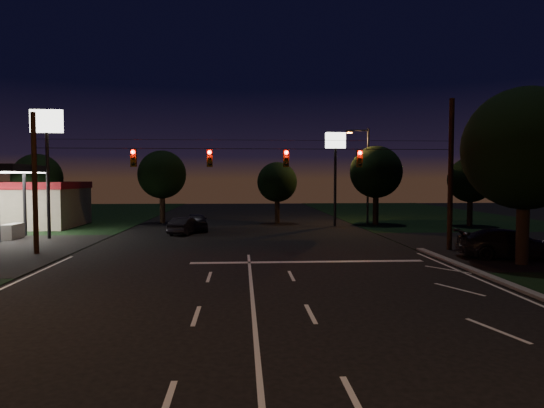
{
  "coord_description": "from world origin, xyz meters",
  "views": [
    {
      "loc": [
        -0.36,
        -13.02,
        4.28
      ],
      "look_at": [
        1.15,
        11.33,
        3.0
      ],
      "focal_mm": 32.0,
      "sensor_mm": 36.0,
      "label": 1
    }
  ],
  "objects": [
    {
      "name": "pole_sign_right",
      "position": [
        8.0,
        30.0,
        6.24
      ],
      "size": [
        1.8,
        0.3,
        8.4
      ],
      "color": "black",
      "rests_on": "ground"
    },
    {
      "name": "car_oncoming_a",
      "position": [
        -4.12,
        26.93,
        0.74
      ],
      "size": [
        2.36,
        4.56,
        1.48
      ],
      "primitive_type": "imported",
      "rotation": [
        0.0,
        0.0,
        3.29
      ],
      "color": "black",
      "rests_on": "ground"
    },
    {
      "name": "utility_pole_right",
      "position": [
        12.0,
        15.0,
        0.0
      ],
      "size": [
        0.3,
        0.3,
        9.0
      ],
      "primitive_type": "cylinder",
      "color": "black",
      "rests_on": "ground"
    },
    {
      "name": "tree_far_e",
      "position": [
        20.02,
        29.11,
        4.11
      ],
      "size": [
        4.0,
        4.0,
        6.18
      ],
      "color": "black",
      "rests_on": "ground"
    },
    {
      "name": "tree_far_b",
      "position": [
        -7.98,
        34.13,
        4.61
      ],
      "size": [
        4.6,
        4.6,
        6.98
      ],
      "color": "black",
      "rests_on": "ground"
    },
    {
      "name": "car_oncoming_b",
      "position": [
        -4.78,
        24.53,
        0.65
      ],
      "size": [
        2.31,
        4.18,
        1.31
      ],
      "primitive_type": "imported",
      "rotation": [
        0.0,
        0.0,
        2.89
      ],
      "color": "black",
      "rests_on": "ground"
    },
    {
      "name": "utility_pole_left",
      "position": [
        -12.0,
        15.0,
        0.0
      ],
      "size": [
        0.28,
        0.28,
        8.0
      ],
      "primitive_type": "cylinder",
      "color": "black",
      "rests_on": "ground"
    },
    {
      "name": "street_light_right_far",
      "position": [
        11.24,
        32.0,
        5.24
      ],
      "size": [
        2.2,
        0.35,
        9.0
      ],
      "color": "black",
      "rests_on": "ground"
    },
    {
      "name": "ground",
      "position": [
        0.0,
        0.0,
        0.0
      ],
      "size": [
        140.0,
        140.0,
        0.0
      ],
      "primitive_type": "plane",
      "color": "black",
      "rests_on": "ground"
    },
    {
      "name": "pole_sign_left_near",
      "position": [
        -14.0,
        22.0,
        6.98
      ],
      "size": [
        2.2,
        0.3,
        9.1
      ],
      "color": "black",
      "rests_on": "ground"
    },
    {
      "name": "tree_far_d",
      "position": [
        12.02,
        31.13,
        4.83
      ],
      "size": [
        4.8,
        4.8,
        7.3
      ],
      "color": "black",
      "rests_on": "ground"
    },
    {
      "name": "tree_far_a",
      "position": [
        -17.98,
        30.12,
        4.26
      ],
      "size": [
        4.2,
        4.2,
        6.42
      ],
      "color": "black",
      "rests_on": "ground"
    },
    {
      "name": "tree_far_c",
      "position": [
        3.02,
        33.1,
        3.9
      ],
      "size": [
        3.8,
        3.8,
        5.86
      ],
      "color": "black",
      "rests_on": "ground"
    },
    {
      "name": "stop_bar",
      "position": [
        3.0,
        11.5,
        0.01
      ],
      "size": [
        12.0,
        0.5,
        0.01
      ],
      "primitive_type": "cube",
      "color": "silver",
      "rests_on": "ground"
    },
    {
      "name": "signal_span",
      "position": [
        -0.0,
        14.96,
        5.5
      ],
      "size": [
        24.0,
        0.4,
        1.56
      ],
      "color": "black",
      "rests_on": "ground"
    },
    {
      "name": "car_cross",
      "position": [
        13.93,
        11.87,
        0.79
      ],
      "size": [
        5.69,
        3.02,
        1.57
      ],
      "primitive_type": "imported",
      "rotation": [
        0.0,
        0.0,
        1.41
      ],
      "color": "black",
      "rests_on": "ground"
    },
    {
      "name": "tree_right_near",
      "position": [
        13.53,
        10.17,
        5.68
      ],
      "size": [
        6.0,
        6.0,
        8.76
      ],
      "color": "black",
      "rests_on": "ground"
    }
  ]
}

